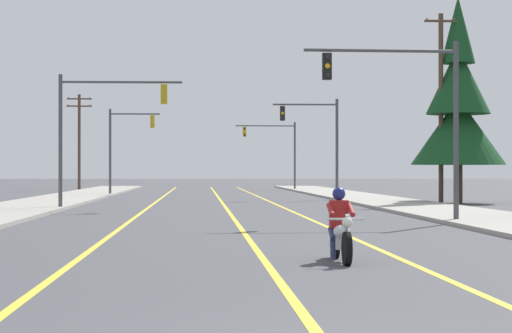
{
  "coord_description": "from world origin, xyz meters",
  "views": [
    {
      "loc": [
        -1.05,
        -8.74,
        1.79
      ],
      "look_at": [
        0.69,
        20.64,
        1.91
      ],
      "focal_mm": 67.94,
      "sensor_mm": 36.0,
      "label": 1
    }
  ],
  "objects_px": {
    "traffic_signal_near_right": "(412,102)",
    "utility_pole_right_far": "(441,105)",
    "traffic_signal_far_right": "(277,145)",
    "utility_pole_left_far": "(79,138)",
    "traffic_signal_mid_right": "(319,134)",
    "traffic_signal_near_left": "(97,119)",
    "traffic_signal_mid_left": "(124,139)",
    "conifer_tree_right_verge_far": "(458,108)",
    "motorcycle_with_rider": "(340,232)"
  },
  "relations": [
    {
      "from": "traffic_signal_near_right",
      "to": "utility_pole_right_far",
      "type": "height_order",
      "value": "utility_pole_right_far"
    },
    {
      "from": "traffic_signal_far_right",
      "to": "utility_pole_left_far",
      "type": "bearing_deg",
      "value": -178.68
    },
    {
      "from": "traffic_signal_mid_right",
      "to": "utility_pole_left_far",
      "type": "distance_m",
      "value": 33.39
    },
    {
      "from": "traffic_signal_near_left",
      "to": "traffic_signal_mid_right",
      "type": "xyz_separation_m",
      "value": [
        12.05,
        14.44,
        -0.1
      ]
    },
    {
      "from": "traffic_signal_near_right",
      "to": "traffic_signal_mid_left",
      "type": "relative_size",
      "value": 1.0
    },
    {
      "from": "traffic_signal_mid_right",
      "to": "traffic_signal_mid_left",
      "type": "xyz_separation_m",
      "value": [
        -12.72,
        10.62,
        -0.03
      ]
    },
    {
      "from": "traffic_signal_near_right",
      "to": "utility_pole_left_far",
      "type": "height_order",
      "value": "utility_pole_left_far"
    },
    {
      "from": "utility_pole_left_far",
      "to": "traffic_signal_mid_right",
      "type": "bearing_deg",
      "value": -57.27
    },
    {
      "from": "traffic_signal_mid_left",
      "to": "conifer_tree_right_verge_far",
      "type": "relative_size",
      "value": 0.55
    },
    {
      "from": "traffic_signal_near_left",
      "to": "utility_pole_left_far",
      "type": "bearing_deg",
      "value": 98.03
    },
    {
      "from": "traffic_signal_far_right",
      "to": "utility_pole_left_far",
      "type": "relative_size",
      "value": 0.72
    },
    {
      "from": "motorcycle_with_rider",
      "to": "traffic_signal_near_left",
      "type": "distance_m",
      "value": 27.09
    },
    {
      "from": "traffic_signal_mid_left",
      "to": "traffic_signal_far_right",
      "type": "distance_m",
      "value": 21.81
    },
    {
      "from": "traffic_signal_near_left",
      "to": "utility_pole_left_far",
      "type": "distance_m",
      "value": 42.95
    },
    {
      "from": "traffic_signal_far_right",
      "to": "utility_pole_left_far",
      "type": "xyz_separation_m",
      "value": [
        -17.82,
        -0.41,
        0.54
      ]
    },
    {
      "from": "motorcycle_with_rider",
      "to": "utility_pole_right_far",
      "type": "bearing_deg",
      "value": 72.54
    },
    {
      "from": "traffic_signal_far_right",
      "to": "utility_pole_left_far",
      "type": "distance_m",
      "value": 17.83
    },
    {
      "from": "motorcycle_with_rider",
      "to": "traffic_signal_near_right",
      "type": "relative_size",
      "value": 0.35
    },
    {
      "from": "motorcycle_with_rider",
      "to": "traffic_signal_near_right",
      "type": "bearing_deg",
      "value": 71.85
    },
    {
      "from": "traffic_signal_mid_right",
      "to": "conifer_tree_right_verge_far",
      "type": "height_order",
      "value": "conifer_tree_right_verge_far"
    },
    {
      "from": "traffic_signal_near_left",
      "to": "conifer_tree_right_verge_far",
      "type": "relative_size",
      "value": 0.55
    },
    {
      "from": "utility_pole_right_far",
      "to": "traffic_signal_mid_left",
      "type": "bearing_deg",
      "value": 135.79
    },
    {
      "from": "utility_pole_right_far",
      "to": "utility_pole_left_far",
      "type": "distance_m",
      "value": 42.69
    },
    {
      "from": "traffic_signal_near_right",
      "to": "conifer_tree_right_verge_far",
      "type": "relative_size",
      "value": 0.55
    },
    {
      "from": "traffic_signal_near_right",
      "to": "utility_pole_left_far",
      "type": "relative_size",
      "value": 0.72
    },
    {
      "from": "traffic_signal_near_left",
      "to": "conifer_tree_right_verge_far",
      "type": "xyz_separation_m",
      "value": [
        18.82,
        7.35,
        1.05
      ]
    },
    {
      "from": "motorcycle_with_rider",
      "to": "utility_pole_right_far",
      "type": "distance_m",
      "value": 34.8
    },
    {
      "from": "traffic_signal_mid_left",
      "to": "utility_pole_right_far",
      "type": "height_order",
      "value": "utility_pole_right_far"
    },
    {
      "from": "traffic_signal_mid_right",
      "to": "utility_pole_right_far",
      "type": "bearing_deg",
      "value": -51.94
    },
    {
      "from": "traffic_signal_near_right",
      "to": "utility_pole_left_far",
      "type": "distance_m",
      "value": 57.62
    },
    {
      "from": "traffic_signal_mid_left",
      "to": "traffic_signal_far_right",
      "type": "xyz_separation_m",
      "value": [
        12.49,
        17.87,
        0.12
      ]
    },
    {
      "from": "traffic_signal_mid_left",
      "to": "utility_pole_left_far",
      "type": "xyz_separation_m",
      "value": [
        -5.33,
        17.46,
        0.66
      ]
    },
    {
      "from": "traffic_signal_mid_right",
      "to": "utility_pole_right_far",
      "type": "xyz_separation_m",
      "value": [
        5.75,
        -7.35,
        1.29
      ]
    },
    {
      "from": "motorcycle_with_rider",
      "to": "traffic_signal_mid_left",
      "type": "relative_size",
      "value": 0.35
    },
    {
      "from": "traffic_signal_mid_left",
      "to": "traffic_signal_far_right",
      "type": "bearing_deg",
      "value": 55.06
    },
    {
      "from": "traffic_signal_far_right",
      "to": "utility_pole_right_far",
      "type": "height_order",
      "value": "utility_pole_right_far"
    },
    {
      "from": "traffic_signal_far_right",
      "to": "conifer_tree_right_verge_far",
      "type": "xyz_separation_m",
      "value": [
        7.0,
        -35.58,
        1.06
      ]
    },
    {
      "from": "motorcycle_with_rider",
      "to": "traffic_signal_mid_left",
      "type": "distance_m",
      "value": 51.62
    },
    {
      "from": "traffic_signal_near_right",
      "to": "utility_pole_right_far",
      "type": "relative_size",
      "value": 0.6
    },
    {
      "from": "utility_pole_right_far",
      "to": "traffic_signal_mid_right",
      "type": "bearing_deg",
      "value": 128.06
    },
    {
      "from": "traffic_signal_mid_right",
      "to": "utility_pole_left_far",
      "type": "height_order",
      "value": "utility_pole_left_far"
    },
    {
      "from": "traffic_signal_near_left",
      "to": "traffic_signal_far_right",
      "type": "distance_m",
      "value": 44.53
    },
    {
      "from": "traffic_signal_far_right",
      "to": "motorcycle_with_rider",
      "type": "bearing_deg",
      "value": -93.63
    },
    {
      "from": "traffic_signal_mid_left",
      "to": "motorcycle_with_rider",
      "type": "bearing_deg",
      "value": -80.92
    },
    {
      "from": "utility_pole_right_far",
      "to": "conifer_tree_right_verge_far",
      "type": "relative_size",
      "value": 0.91
    },
    {
      "from": "traffic_signal_near_left",
      "to": "traffic_signal_mid_left",
      "type": "xyz_separation_m",
      "value": [
        -0.67,
        25.06,
        -0.13
      ]
    },
    {
      "from": "traffic_signal_mid_right",
      "to": "traffic_signal_mid_left",
      "type": "bearing_deg",
      "value": 140.13
    },
    {
      "from": "utility_pole_right_far",
      "to": "utility_pole_left_far",
      "type": "relative_size",
      "value": 1.2
    },
    {
      "from": "utility_pole_right_far",
      "to": "utility_pole_left_far",
      "type": "height_order",
      "value": "utility_pole_right_far"
    },
    {
      "from": "utility_pole_left_far",
      "to": "traffic_signal_far_right",
      "type": "bearing_deg",
      "value": 1.32
    }
  ]
}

